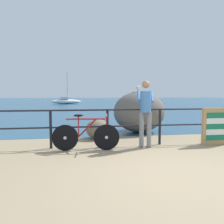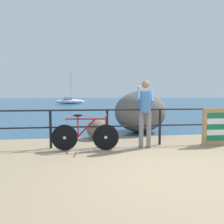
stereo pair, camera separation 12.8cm
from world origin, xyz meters
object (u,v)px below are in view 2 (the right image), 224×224
Objects in this scene: breakwater_boulder_main at (140,112)px; breakwater_boulder_left at (98,129)px; person_at_railing at (145,111)px; folded_deckchair_stack at (217,127)px; seagull at (139,88)px; sailboat at (70,101)px; bicycle at (85,135)px.

breakwater_boulder_main reaches higher than breakwater_boulder_left.
person_at_railing is at bearing -102.11° from breakwater_boulder_main.
folded_deckchair_stack is 2.85m from breakwater_boulder_main.
seagull is at bearing 124.58° from folded_deckchair_stack.
sailboat reaches higher than person_at_railing.
bicycle is 2.20× the size of breakwater_boulder_left.
bicycle is 28.33m from sailboat.
seagull is at bearing -85.05° from sailboat.
bicycle is 3.66m from folded_deckchair_stack.
breakwater_boulder_left is 2.45× the size of seagull.
sailboat reaches higher than bicycle.
breakwater_boulder_main is 6.12× the size of seagull.
sailboat is (-1.93, 28.26, 0.03)m from bicycle.
breakwater_boulder_main is (0.51, 2.39, -0.23)m from person_at_railing.
bicycle is 0.35× the size of sailboat.
person_at_railing is at bearing 8.09° from bicycle.
folded_deckchair_stack is 0.21× the size of sailboat.
breakwater_boulder_left is 26.93m from sailboat.
bicycle is 3.25m from breakwater_boulder_main.
folded_deckchair_stack is at bearing -75.07° from person_at_railing.
sailboat reaches higher than folded_deckchair_stack.
bicycle is at bearing 175.57° from seagull.
seagull is 0.06× the size of sailboat.
breakwater_boulder_main is 26.11m from sailboat.
person_at_railing reaches higher than breakwater_boulder_left.
person_at_railing is at bearing -179.30° from folded_deckchair_stack.
breakwater_boulder_left is 0.16× the size of sailboat.
sailboat is at bearing 99.41° from bicycle.
seagull is at bearing 55.80° from bicycle.
breakwater_boulder_main is 0.39× the size of sailboat.
breakwater_boulder_left is (-3.23, 1.34, -0.21)m from folded_deckchair_stack.
bicycle is at bearing 106.82° from person_at_railing.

